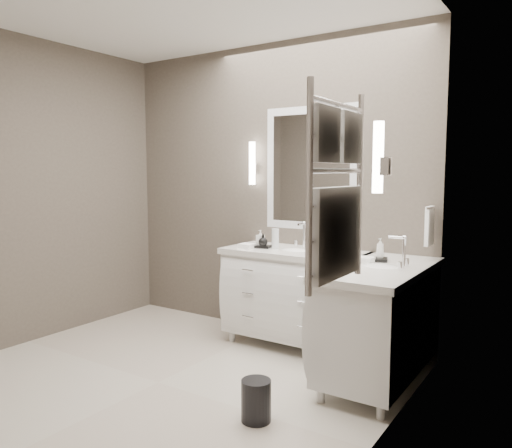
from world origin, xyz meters
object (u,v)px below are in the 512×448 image
Objects in this scene: vanity_back at (295,291)px; vanity_right at (380,316)px; towel_ladder at (336,200)px; waste_bin at (256,401)px.

vanity_right is (0.88, -0.33, 0.00)m from vanity_back.
towel_ladder is (1.10, -1.63, 0.91)m from vanity_back.
vanity_right reaches higher than waste_bin.
vanity_back is at bearing 159.62° from vanity_right.
waste_bin is at bearing -70.94° from vanity_back.
towel_ladder is (0.23, -1.30, 0.91)m from vanity_right.
vanity_right is 1.60m from towel_ladder.
towel_ladder is 3.49× the size of waste_bin.
vanity_back is 1.42m from waste_bin.
towel_ladder is 1.46m from waste_bin.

